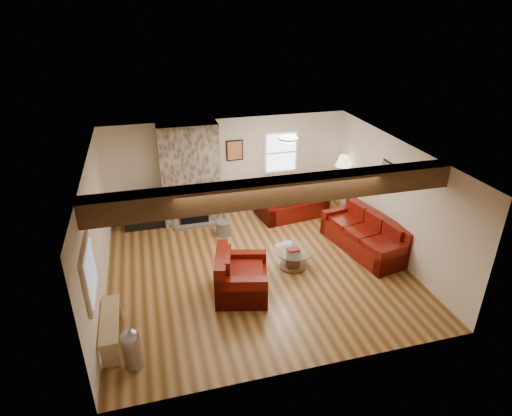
{
  "coord_description": "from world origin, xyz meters",
  "views": [
    {
      "loc": [
        -1.96,
        -7.14,
        5.03
      ],
      "look_at": [
        0.07,
        0.4,
        1.22
      ],
      "focal_mm": 30.0,
      "sensor_mm": 36.0,
      "label": 1
    }
  ],
  "objects": [
    {
      "name": "ceiling_dome",
      "position": [
        0.9,
        0.9,
        2.44
      ],
      "size": [
        0.4,
        0.4,
        0.18
      ],
      "primitive_type": null,
      "color": "white",
      "rests_on": "room"
    },
    {
      "name": "sofa_three",
      "position": [
        2.48,
        0.17,
        0.41
      ],
      "size": [
        1.25,
        2.23,
        0.81
      ],
      "primitive_type": null,
      "rotation": [
        0.0,
        0.0,
        -1.39
      ],
      "color": "#460905",
      "rests_on": "floor"
    },
    {
      "name": "loveseat",
      "position": [
        1.51,
        2.23,
        0.45
      ],
      "size": [
        1.82,
        1.2,
        0.91
      ],
      "primitive_type": null,
      "rotation": [
        0.0,
        0.0,
        0.13
      ],
      "color": "#460905",
      "rests_on": "floor"
    },
    {
      "name": "pine_bench",
      "position": [
        -2.83,
        -1.36,
        0.23
      ],
      "size": [
        0.29,
        1.22,
        0.46
      ],
      "primitive_type": null,
      "color": "tan",
      "rests_on": "floor"
    },
    {
      "name": "television",
      "position": [
        -2.16,
        2.53,
        0.71
      ],
      "size": [
        0.74,
        0.1,
        0.43
      ],
      "primitive_type": "imported",
      "color": "black",
      "rests_on": "tv_cabinet"
    },
    {
      "name": "artwork_back",
      "position": [
        0.15,
        2.71,
        1.7
      ],
      "size": [
        0.42,
        0.06,
        0.52
      ],
      "primitive_type": null,
      "color": "black",
      "rests_on": "room"
    },
    {
      "name": "room",
      "position": [
        0.0,
        0.0,
        1.25
      ],
      "size": [
        8.0,
        8.0,
        8.0
      ],
      "color": "brown",
      "rests_on": "ground"
    },
    {
      "name": "armchair_red",
      "position": [
        -0.5,
        -0.68,
        0.44
      ],
      "size": [
        1.18,
        1.28,
        0.87
      ],
      "primitive_type": null,
      "rotation": [
        0.0,
        0.0,
        1.32
      ],
      "color": "#460905",
      "rests_on": "floor"
    },
    {
      "name": "back_window",
      "position": [
        1.35,
        2.71,
        1.55
      ],
      "size": [
        0.9,
        0.08,
        1.1
      ],
      "primitive_type": null,
      "color": "white",
      "rests_on": "room"
    },
    {
      "name": "pedal_bin",
      "position": [
        -2.5,
        -2.02,
        0.35
      ],
      "size": [
        0.36,
        0.36,
        0.7
      ],
      "primitive_type": null,
      "rotation": [
        0.0,
        0.0,
        0.34
      ],
      "color": "#99999E",
      "rests_on": "floor"
    },
    {
      "name": "coffee_table",
      "position": [
        0.74,
        -0.09,
        0.21
      ],
      "size": [
        0.84,
        0.84,
        0.44
      ],
      "color": "#462716",
      "rests_on": "floor"
    },
    {
      "name": "artwork_right",
      "position": [
        2.96,
        0.3,
        1.75
      ],
      "size": [
        0.06,
        0.55,
        0.42
      ],
      "primitive_type": null,
      "color": "black",
      "rests_on": "room"
    },
    {
      "name": "coal_bucket",
      "position": [
        -0.4,
        1.63,
        0.18
      ],
      "size": [
        0.38,
        0.38,
        0.36
      ],
      "primitive_type": null,
      "color": "slate",
      "rests_on": "floor"
    },
    {
      "name": "tv_cabinet",
      "position": [
        -2.16,
        2.53,
        0.25
      ],
      "size": [
        1.0,
        0.4,
        0.5
      ],
      "primitive_type": "cube",
      "color": "black",
      "rests_on": "floor"
    },
    {
      "name": "hatch_window",
      "position": [
        -2.96,
        -1.5,
        1.45
      ],
      "size": [
        0.08,
        1.0,
        0.9
      ],
      "primitive_type": null,
      "color": "tan",
      "rests_on": "room"
    },
    {
      "name": "oak_beam",
      "position": [
        0.0,
        -1.25,
        2.31
      ],
      "size": [
        6.0,
        0.36,
        0.38
      ],
      "primitive_type": "cube",
      "color": "#34210F",
      "rests_on": "room"
    },
    {
      "name": "chimney_breast",
      "position": [
        -1.0,
        2.49,
        1.22
      ],
      "size": [
        1.4,
        0.67,
        2.5
      ],
      "color": "#3B352D",
      "rests_on": "floor"
    },
    {
      "name": "floor_lamp",
      "position": [
        2.8,
        2.09,
        1.31
      ],
      "size": [
        0.39,
        0.39,
        1.54
      ],
      "color": "tan",
      "rests_on": "floor"
    }
  ]
}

